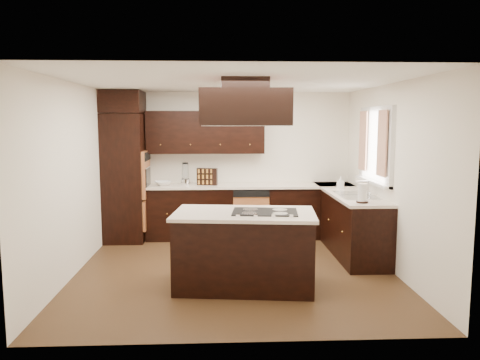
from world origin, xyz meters
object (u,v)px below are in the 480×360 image
(oven_column, at_px, (125,178))
(range_hood, at_px, (244,107))
(island, at_px, (244,251))
(spice_rack, at_px, (207,177))

(oven_column, relative_size, range_hood, 2.02)
(island, xyz_separation_m, spice_rack, (-0.50, 2.42, 0.62))
(range_hood, height_order, spice_rack, range_hood)
(range_hood, bearing_deg, spice_rack, 102.29)
(oven_column, bearing_deg, spice_rack, 2.72)
(island, relative_size, range_hood, 1.54)
(oven_column, relative_size, island, 1.31)
(range_hood, relative_size, spice_rack, 3.04)
(spice_rack, bearing_deg, oven_column, -163.41)
(range_hood, distance_m, spice_rack, 2.62)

